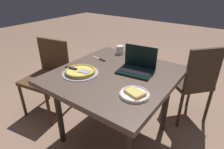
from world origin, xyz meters
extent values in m
plane|color=#916D57|center=(0.00, 0.00, 0.00)|extent=(12.00, 12.00, 0.00)
cube|color=brown|center=(0.00, 0.00, 0.71)|extent=(1.02, 1.08, 0.05)
cylinder|color=#352E21|center=(-0.38, -0.38, 0.34)|extent=(0.06, 0.06, 0.68)
cylinder|color=#352E21|center=(0.38, -0.38, 0.34)|extent=(0.06, 0.06, 0.68)
cylinder|color=#352E21|center=(0.38, 0.38, 0.34)|extent=(0.06, 0.06, 0.68)
cube|color=black|center=(-0.14, -0.11, 0.74)|extent=(0.33, 0.25, 0.02)
cube|color=black|center=(-0.14, -0.11, 0.75)|extent=(0.28, 0.17, 0.00)
cube|color=black|center=(-0.13, -0.22, 0.85)|extent=(0.30, 0.05, 0.20)
cube|color=black|center=(-0.13, -0.22, 0.85)|extent=(0.27, 0.04, 0.18)
cylinder|color=white|center=(-0.32, 0.21, 0.74)|extent=(0.22, 0.22, 0.01)
torus|color=silver|center=(-0.32, 0.21, 0.75)|extent=(0.21, 0.21, 0.01)
cube|color=#D6BC5B|center=(-0.32, 0.21, 0.75)|extent=(0.16, 0.13, 0.02)
cube|color=tan|center=(-0.38, 0.23, 0.75)|extent=(0.04, 0.10, 0.03)
cylinder|color=#999CA4|center=(0.25, 0.18, 0.73)|extent=(0.32, 0.32, 0.01)
cylinder|color=#DCC155|center=(0.25, 0.18, 0.75)|extent=(0.26, 0.26, 0.02)
torus|color=gold|center=(0.25, 0.18, 0.76)|extent=(0.27, 0.27, 0.02)
cube|color=#ADA8B2|center=(0.21, 0.18, 0.76)|extent=(0.11, 0.09, 0.00)
cube|color=black|center=(0.35, 0.20, 0.76)|extent=(0.13, 0.05, 0.01)
cube|color=silver|center=(0.36, -0.18, 0.73)|extent=(0.15, 0.05, 0.00)
cube|color=black|center=(0.28, -0.16, 0.74)|extent=(0.09, 0.03, 0.01)
cylinder|color=silver|center=(0.24, -0.44, 0.78)|extent=(0.08, 0.08, 0.09)
cylinder|color=#422E1A|center=(0.24, -0.44, 0.80)|extent=(0.07, 0.07, 0.01)
cube|color=brown|center=(0.90, 0.15, 0.44)|extent=(0.51, 0.51, 0.04)
cube|color=brown|center=(0.93, -0.05, 0.67)|extent=(0.41, 0.11, 0.41)
cylinder|color=brown|center=(1.06, 0.38, 0.21)|extent=(0.03, 0.03, 0.42)
cylinder|color=brown|center=(0.67, 0.30, 0.21)|extent=(0.03, 0.03, 0.42)
cylinder|color=brown|center=(1.13, -0.01, 0.21)|extent=(0.03, 0.03, 0.42)
cylinder|color=brown|center=(0.74, -0.09, 0.21)|extent=(0.03, 0.03, 0.42)
cube|color=#3F3223|center=(-0.48, -0.75, 0.45)|extent=(0.54, 0.54, 0.04)
cube|color=#3F3223|center=(-0.61, -0.64, 0.69)|extent=(0.27, 0.30, 0.44)
cylinder|color=#3F3223|center=(-0.47, -0.99, 0.21)|extent=(0.03, 0.03, 0.43)
cylinder|color=#3F3223|center=(-0.24, -0.74, 0.21)|extent=(0.03, 0.03, 0.43)
cylinder|color=#3F3223|center=(-0.73, -0.77, 0.21)|extent=(0.03, 0.03, 0.43)
cylinder|color=#3F3223|center=(-0.50, -0.51, 0.21)|extent=(0.03, 0.03, 0.43)
camera|label=1|loc=(-0.86, 1.23, 1.48)|focal=29.99mm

